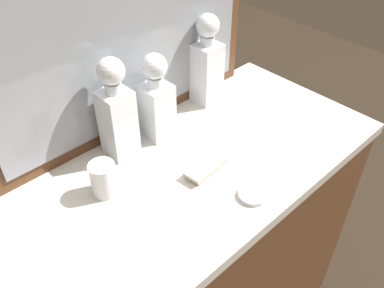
{
  "coord_description": "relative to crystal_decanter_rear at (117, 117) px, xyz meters",
  "views": [
    {
      "loc": [
        -0.61,
        -0.65,
        1.74
      ],
      "look_at": [
        0.0,
        0.0,
        1.01
      ],
      "focal_mm": 38.71,
      "sensor_mm": 36.0,
      "label": 1
    }
  ],
  "objects": [
    {
      "name": "dresser_mirror",
      "position": [
        0.11,
        0.08,
        0.22
      ],
      "size": [
        0.94,
        0.03,
        0.68
      ],
      "color": "brown",
      "rests_on": "dresser"
    },
    {
      "name": "crystal_decanter_rear",
      "position": [
        0.0,
        0.0,
        0.0
      ],
      "size": [
        0.09,
        0.09,
        0.31
      ],
      "color": "white",
      "rests_on": "dresser"
    },
    {
      "name": "crystal_tumbler_front",
      "position": [
        -0.13,
        -0.11,
        -0.08
      ],
      "size": [
        0.07,
        0.07,
        0.1
      ],
      "color": "white",
      "rests_on": "dresser"
    },
    {
      "name": "crystal_decanter_front",
      "position": [
        0.39,
        0.03,
        0.0
      ],
      "size": [
        0.08,
        0.08,
        0.31
      ],
      "color": "white",
      "rests_on": "dresser"
    },
    {
      "name": "dresser",
      "position": [
        0.11,
        -0.19,
        -0.59
      ],
      "size": [
        1.19,
        0.58,
        0.93
      ],
      "color": "brown",
      "rests_on": "ground_plane"
    },
    {
      "name": "silver_brush_right",
      "position": [
        0.13,
        -0.23,
        -0.11
      ],
      "size": [
        0.16,
        0.07,
        0.02
      ],
      "color": "#B7A88C",
      "rests_on": "dresser"
    },
    {
      "name": "crystal_decanter_right",
      "position": [
        0.14,
        -0.01,
        -0.01
      ],
      "size": [
        0.08,
        0.08,
        0.28
      ],
      "color": "white",
      "rests_on": "dresser"
    },
    {
      "name": "porcelain_dish",
      "position": [
        0.14,
        -0.39,
        -0.12
      ],
      "size": [
        0.08,
        0.08,
        0.01
      ],
      "color": "silver",
      "rests_on": "dresser"
    }
  ]
}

